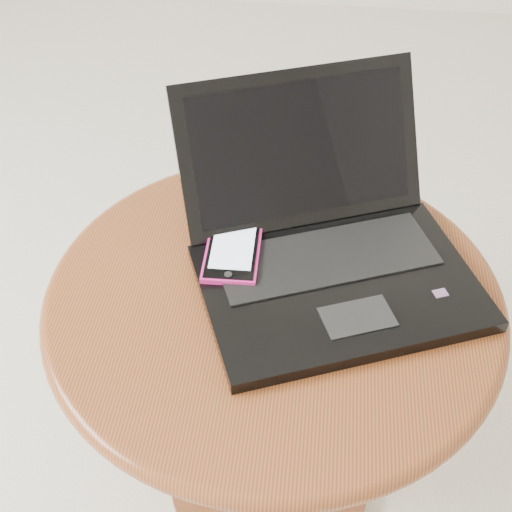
# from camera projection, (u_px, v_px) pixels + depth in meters

# --- Properties ---
(table) EXTENTS (0.58, 0.58, 0.46)m
(table) POSITION_uv_depth(u_px,v_px,m) (273.00, 340.00, 0.96)
(table) COLOR #593314
(table) RESTS_ON ground
(laptop) EXTENTS (0.43, 0.43, 0.20)m
(laptop) POSITION_uv_depth(u_px,v_px,m) (327.00, 245.00, 0.90)
(laptop) COLOR black
(laptop) RESTS_ON table
(phone_black) EXTENTS (0.09, 0.13, 0.01)m
(phone_black) POSITION_uv_depth(u_px,v_px,m) (231.00, 252.00, 0.93)
(phone_black) COLOR black
(phone_black) RESTS_ON table
(phone_pink) EXTENTS (0.07, 0.13, 0.02)m
(phone_pink) POSITION_uv_depth(u_px,v_px,m) (233.00, 250.00, 0.92)
(phone_pink) COLOR #D4217A
(phone_pink) RESTS_ON phone_black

